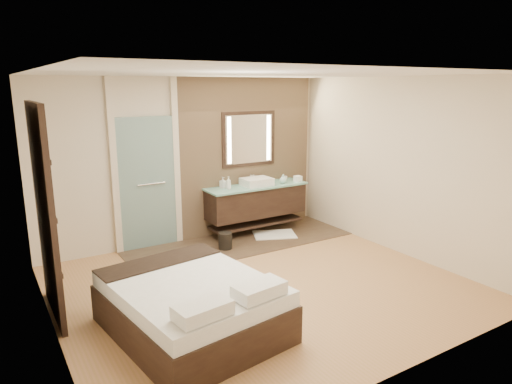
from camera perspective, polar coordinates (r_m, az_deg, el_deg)
floor at (r=6.13m, az=0.72°, el=-11.56°), size 5.00×5.00×0.00m
tile_strip at (r=7.68m, az=-1.92°, el=-6.27°), size 3.80×1.30×0.01m
stone_wall at (r=8.11m, az=-1.07°, el=4.58°), size 2.60×0.08×2.70m
vanity at (r=8.02m, az=0.01°, el=-1.13°), size 1.85×0.55×0.88m
mirror_unit at (r=8.03m, az=-0.89°, el=6.65°), size 1.06×0.04×0.96m
frosted_door at (r=7.39m, az=-13.48°, el=1.74°), size 1.10×0.12×2.70m
shoji_partition at (r=5.49m, az=-24.82°, el=-2.34°), size 0.06×1.20×2.40m
bed at (r=5.02m, az=-8.03°, el=-13.86°), size 1.70×2.02×0.71m
bath_mat at (r=8.02m, az=2.32°, el=-5.34°), size 0.86×0.74×0.02m
waste_bin at (r=7.35m, az=-3.86°, el=-6.12°), size 0.29×0.29×0.28m
tissue_box at (r=8.31m, az=5.25°, el=1.68°), size 0.12×0.12×0.10m
soap_bottle_a at (r=7.65m, az=-3.45°, el=1.16°), size 0.09×0.09×0.21m
soap_bottle_b at (r=7.74m, az=-4.17°, el=1.19°), size 0.11×0.11×0.19m
soap_bottle_c at (r=8.11m, az=3.42°, el=1.66°), size 0.16×0.16×0.16m
cup at (r=8.34m, az=3.56°, el=1.71°), size 0.12×0.12×0.09m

